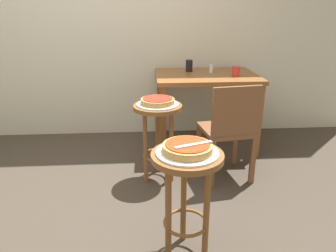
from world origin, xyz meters
TOP-DOWN VIEW (x-y plane):
  - ground_plane at (0.00, 0.00)m, footprint 6.00×6.00m
  - stool_foreground at (0.71, -0.47)m, footprint 0.40×0.40m
  - serving_plate_foreground at (0.71, -0.47)m, footprint 0.34×0.34m
  - pizza_foreground at (0.71, -0.47)m, footprint 0.27×0.27m
  - stool_middle at (0.59, 0.47)m, footprint 0.40×0.40m
  - serving_plate_middle at (0.59, 0.47)m, footprint 0.34×0.34m
  - pizza_middle at (0.59, 0.47)m, footprint 0.27×0.27m
  - dining_table at (1.11, 1.16)m, footprint 1.02×0.77m
  - cup_near_edge at (1.37, 1.04)m, footprint 0.07×0.07m
  - cup_far_edge at (0.95, 1.32)m, footprint 0.07×0.07m
  - condiment_shaker at (1.17, 1.24)m, footprint 0.04×0.04m
  - wooden_chair at (1.18, 0.41)m, footprint 0.46×0.46m
  - pizza_server_knife at (0.74, -0.49)m, footprint 0.22×0.10m

SIDE VIEW (x-z plane):
  - ground_plane at x=0.00m, z-range 0.00..0.00m
  - wooden_chair at x=1.18m, z-range 0.04..0.89m
  - stool_foreground at x=0.71m, z-range 0.16..0.83m
  - stool_middle at x=0.59m, z-range 0.16..0.83m
  - dining_table at x=1.11m, z-range 0.27..1.05m
  - serving_plate_foreground at x=0.71m, z-range 0.67..0.68m
  - serving_plate_middle at x=0.59m, z-range 0.67..0.68m
  - pizza_foreground at x=0.71m, z-range 0.68..0.72m
  - pizza_middle at x=0.59m, z-range 0.68..0.72m
  - pizza_server_knife at x=0.74m, z-range 0.72..0.73m
  - condiment_shaker at x=1.17m, z-range 0.78..0.86m
  - cup_near_edge at x=1.37m, z-range 0.78..0.88m
  - cup_far_edge at x=0.95m, z-range 0.78..0.90m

